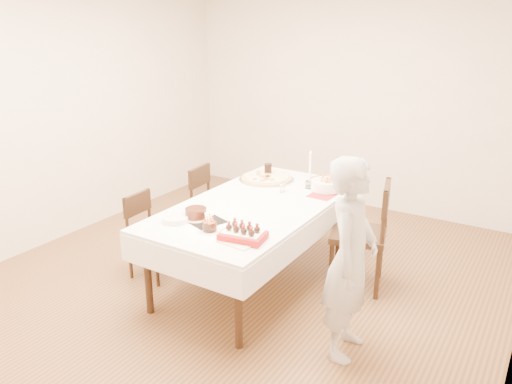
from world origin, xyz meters
The scene contains 22 objects.
floor centered at (0.00, 0.00, 0.00)m, with size 5.00×5.00×0.00m, color #4F341B.
wall_back centered at (0.00, 2.50, 1.35)m, with size 4.50×0.04×2.70m, color beige.
wall_left centered at (-2.25, 0.00, 1.35)m, with size 0.04×5.00×2.70m, color beige.
dining_table centered at (0.09, 0.08, 0.38)m, with size 1.14×2.14×0.75m, color white.
chair_right_savory centered at (0.92, 0.47, 0.50)m, with size 0.51×0.51×0.99m, color #321C10, non-canonical shape.
chair_left_savory centered at (-0.69, 0.52, 0.42)m, with size 0.43×0.43×0.84m, color #321C10, non-canonical shape.
chair_left_dessert centered at (-0.75, -0.35, 0.40)m, with size 0.41×0.41×0.80m, color #321C10, non-canonical shape.
person centered at (1.21, -0.47, 0.73)m, with size 0.53×0.35×1.46m, color #AEAAA4.
pizza_white centered at (-0.18, 0.72, 0.77)m, with size 0.56×0.56×0.04m, color beige.
pizza_pepperoni centered at (0.37, 0.92, 0.77)m, with size 0.35×0.35×0.04m, color red.
red_placemat centered at (0.50, 0.58, 0.75)m, with size 0.22×0.22×0.01m, color #B21E1E.
pasta_bowl centered at (0.47, 0.73, 0.80)m, with size 0.29×0.29×0.09m, color white.
taper_candle centered at (0.31, 0.71, 0.94)m, with size 0.08×0.08×0.38m, color white.
shaker_pair centered at (0.14, 0.45, 0.80)m, with size 0.08×0.08×0.09m, color white, non-canonical shape.
cola_glass centered at (-0.22, 0.81, 0.82)m, with size 0.08×0.08×0.14m, color black.
layer_cake centered at (-0.13, -0.48, 0.80)m, with size 0.22×0.22×0.09m, color black.
cake_board centered at (-0.03, -0.49, 0.75)m, with size 0.26×0.26×0.01m, color black.
birthday_cake centered at (0.11, -0.62, 0.83)m, with size 0.11×0.11×0.13m, color #341E0E.
strawberry_box centered at (0.42, -0.62, 0.79)m, with size 0.33×0.22×0.08m, color #9E1212, non-canonical shape.
box_lid centered at (0.42, -0.69, 0.75)m, with size 0.27×0.18×0.02m, color beige.
plate_stack centered at (-0.23, -0.62, 0.77)m, with size 0.21×0.21×0.04m, color white.
china_plate centered at (-0.21, -0.57, 0.75)m, with size 0.18×0.18×0.01m, color white.
Camera 1 is at (2.29, -3.42, 2.28)m, focal length 35.00 mm.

